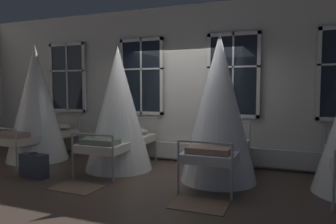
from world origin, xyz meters
name	(u,v)px	position (x,y,z in m)	size (l,w,h in m)	color
ground	(167,173)	(0.00, 0.00, 0.00)	(20.48, 20.48, 0.00)	#4C3D33
back_wall_with_windows	(186,84)	(0.00, 1.15, 1.73)	(11.24, 0.10, 3.46)	silver
window_bank	(184,114)	(0.00, 1.03, 1.07)	(7.46, 0.10, 2.72)	black
cot_first	(36,105)	(-3.22, 0.00, 1.28)	(1.36, 1.96, 2.64)	#9EA3A8
cot_second	(118,110)	(-1.06, -0.01, 1.20)	(1.36, 1.95, 2.49)	#9EA3A8
cot_third	(219,110)	(1.02, -0.05, 1.27)	(1.36, 1.94, 2.62)	#9EA3A8
rug_second	(76,187)	(-1.06, -1.38, 0.01)	(0.80, 0.56, 0.01)	brown
rug_third	(199,205)	(1.06, -1.38, 0.01)	(0.80, 0.56, 0.01)	brown
suitcase_dark	(34,165)	(-2.19, -1.16, 0.22)	(0.57, 0.24, 0.47)	#2D3342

